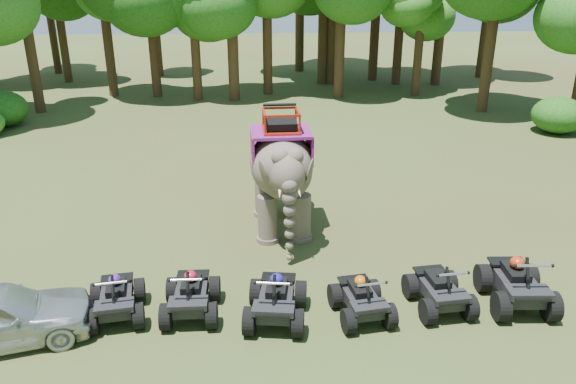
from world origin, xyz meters
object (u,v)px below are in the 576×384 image
(elephant, at_px, (281,170))
(atv_3, at_px, (362,294))
(atv_4, at_px, (440,284))
(atv_2, at_px, (276,294))
(atv_0, at_px, (116,293))
(atv_5, at_px, (518,278))
(atv_1, at_px, (191,290))

(elephant, xyz_separation_m, atv_3, (1.52, -4.69, -1.22))
(atv_4, bearing_deg, elephant, 120.51)
(elephant, bearing_deg, atv_3, -74.29)
(elephant, relative_size, atv_2, 2.46)
(elephant, xyz_separation_m, atv_0, (-3.83, -4.39, -1.20))
(atv_5, bearing_deg, elephant, 142.08)
(atv_1, xyz_separation_m, atv_4, (5.55, -0.08, -0.01))
(atv_0, bearing_deg, atv_5, -9.48)
(elephant, bearing_deg, atv_1, -119.12)
(atv_4, bearing_deg, atv_3, -178.69)
(atv_2, height_order, atv_5, atv_5)
(atv_2, distance_m, atv_3, 1.87)
(elephant, distance_m, atv_5, 6.85)
(atv_3, height_order, atv_4, atv_4)
(atv_0, xyz_separation_m, atv_3, (5.36, -0.31, -0.02))
(elephant, height_order, atv_1, elephant)
(elephant, xyz_separation_m, atv_4, (3.33, -4.45, -1.19))
(atv_0, bearing_deg, atv_2, -14.34)
(elephant, height_order, atv_0, elephant)
(atv_1, relative_size, atv_5, 0.89)
(atv_3, bearing_deg, atv_0, 167.68)
(atv_4, xyz_separation_m, atv_5, (1.78, 0.03, 0.09))
(elephant, relative_size, atv_0, 2.66)
(atv_1, xyz_separation_m, atv_2, (1.87, -0.32, 0.03))
(atv_4, relative_size, atv_5, 0.87)
(atv_2, relative_size, atv_5, 0.93)
(atv_0, xyz_separation_m, atv_1, (1.62, 0.01, 0.02))
(atv_1, distance_m, atv_4, 5.55)
(elephant, relative_size, atv_5, 2.29)
(atv_3, distance_m, atv_4, 1.83)
(atv_5, bearing_deg, atv_2, -174.22)
(atv_4, distance_m, atv_5, 1.79)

